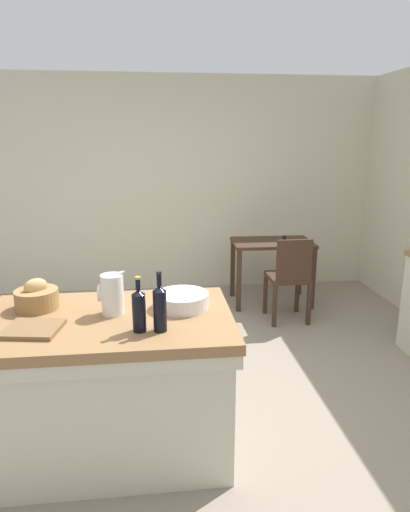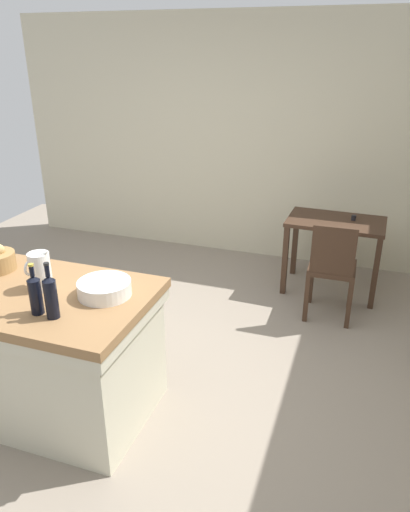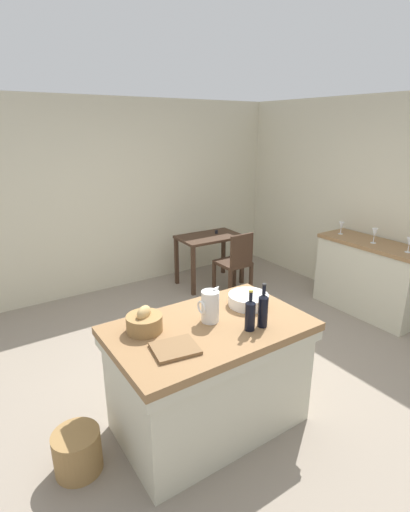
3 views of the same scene
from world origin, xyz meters
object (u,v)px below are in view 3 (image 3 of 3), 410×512
(side_cabinet, at_px, (369,277))
(wine_bottle_amber, at_px, (250,314))
(pitcher, at_px, (210,306))
(wine_bottle_dark, at_px, (263,309))
(island_table, at_px, (210,372))
(cutting_board, at_px, (175,348))
(wooden_chair, at_px, (236,262))
(bread_basket, at_px, (144,322))
(wicker_hamper, at_px, (77,452))
(wine_glass_left, at_px, (375,233))
(writing_desk, at_px, (209,244))
(wine_glass_middle, at_px, (341,226))
(wash_bowl, at_px, (248,300))
(wine_glass_far_left, at_px, (409,242))

(side_cabinet, bearing_deg, wine_bottle_amber, -163.96)
(pitcher, bearing_deg, wine_bottle_dark, -44.96)
(island_table, relative_size, side_cabinet, 1.11)
(cutting_board, bearing_deg, wooden_chair, 43.92)
(island_table, height_order, pitcher, pitcher)
(cutting_board, xyz_separation_m, wine_bottle_amber, (0.56, -0.06, 0.11))
(wooden_chair, relative_size, cutting_board, 3.20)
(pitcher, relative_size, bread_basket, 1.11)
(bread_basket, bearing_deg, cutting_board, -80.49)
(island_table, relative_size, wicker_hamper, 4.51)
(side_cabinet, distance_m, pitcher, 2.80)
(island_table, xyz_separation_m, wine_glass_left, (2.70, 0.50, 0.56))
(writing_desk, distance_m, wicker_hamper, 3.45)
(side_cabinet, relative_size, wine_glass_middle, 8.24)
(writing_desk, height_order, bread_basket, bread_basket)
(writing_desk, relative_size, bread_basket, 3.64)
(bread_basket, bearing_deg, wine_bottle_amber, -32.47)
(wash_bowl, height_order, wine_bottle_dark, wine_bottle_dark)
(writing_desk, xyz_separation_m, wine_glass_far_left, (1.08, -2.29, 0.41))
(wash_bowl, bearing_deg, wicker_hamper, 178.36)
(wicker_hamper, bearing_deg, wine_glass_far_left, -0.93)
(side_cabinet, relative_size, wash_bowl, 4.04)
(wooden_chair, bearing_deg, wine_glass_left, -50.98)
(writing_desk, distance_m, wine_bottle_dark, 2.93)
(side_cabinet, bearing_deg, wine_glass_middle, 93.31)
(cutting_board, bearing_deg, wicker_hamper, 154.96)
(writing_desk, xyz_separation_m, pitcher, (-1.58, -2.32, 0.38))
(pitcher, xyz_separation_m, wash_bowl, (0.41, 0.05, -0.08))
(wine_glass_left, bearing_deg, island_table, -169.48)
(wine_glass_far_left, bearing_deg, wicker_hamper, 179.07)
(writing_desk, distance_m, pitcher, 2.83)
(side_cabinet, bearing_deg, writing_desk, 121.35)
(wooden_chair, xyz_separation_m, wicker_hamper, (-2.63, -1.66, -0.35))
(pitcher, distance_m, wine_glass_left, 2.70)
(bread_basket, xyz_separation_m, wine_glass_far_left, (3.12, -0.10, 0.08))
(wash_bowl, height_order, wicker_hamper, wash_bowl)
(bread_basket, bearing_deg, wine_glass_far_left, -1.91)
(writing_desk, relative_size, wine_glass_left, 5.14)
(side_cabinet, distance_m, wine_glass_far_left, 0.72)
(pitcher, height_order, wash_bowl, pitcher)
(wine_bottle_dark, relative_size, wicker_hamper, 1.03)
(wicker_hamper, bearing_deg, island_table, -7.90)
(side_cabinet, xyz_separation_m, wine_glass_middle, (-0.03, 0.46, 0.56))
(cutting_board, bearing_deg, wash_bowl, 16.91)
(wine_bottle_dark, bearing_deg, pitcher, 135.04)
(writing_desk, height_order, wine_bottle_dark, wine_bottle_dark)
(bread_basket, xyz_separation_m, wine_glass_left, (3.12, 0.32, 0.09))
(island_table, relative_size, wine_glass_far_left, 8.72)
(wine_glass_far_left, bearing_deg, side_cabinet, 84.75)
(wine_bottle_amber, bearing_deg, wooden_chair, 54.05)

